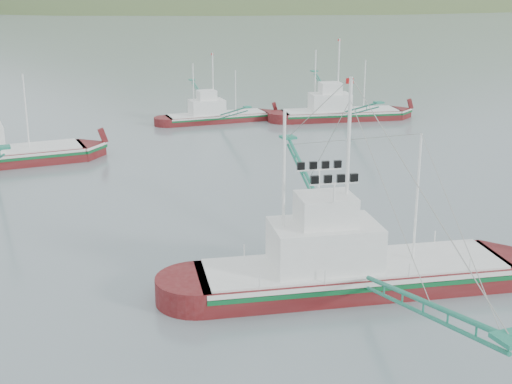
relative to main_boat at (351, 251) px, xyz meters
name	(u,v)px	position (x,y,z in m)	size (l,w,h in m)	color
ground	(295,273)	(-1.92, 2.95, -2.17)	(1200.00, 1200.00, 0.00)	slate
main_boat	(351,251)	(0.00, 0.00, 0.00)	(17.51, 30.45, 12.44)	#530D0F
bg_boat_right	(340,105)	(22.20, 42.62, -0.40)	(14.41, 24.99, 10.23)	#530D0F
bg_boat_far	(215,112)	(8.05, 46.82, -0.98)	(11.83, 21.32, 8.62)	#530D0F
headland_right	(348,0)	(238.08, 432.95, -2.17)	(684.00, 432.00, 306.00)	#43572C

